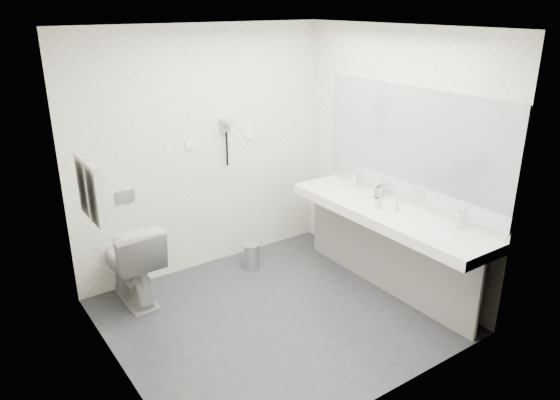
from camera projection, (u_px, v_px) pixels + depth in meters
floor at (276, 316)px, 4.83m from camera, size 2.80×2.80×0.00m
ceiling at (275, 28)px, 3.95m from camera, size 2.80×2.80×0.00m
wall_back at (203, 152)px, 5.39m from camera, size 2.80×0.00×2.80m
wall_front at (390, 241)px, 3.39m from camera, size 2.80×0.00×2.80m
wall_left at (108, 225)px, 3.64m from camera, size 0.00×2.60×2.60m
wall_right at (394, 159)px, 5.14m from camera, size 0.00×2.60×2.60m
vanity_counter at (386, 215)px, 5.00m from camera, size 0.55×2.20×0.10m
vanity_panel at (385, 254)px, 5.16m from camera, size 0.03×2.15×0.75m
vanity_post_near at (478, 300)px, 4.38m from camera, size 0.06×0.06×0.75m
vanity_post_far at (320, 220)px, 5.97m from camera, size 0.06×0.06×0.75m
mirror at (411, 144)px, 4.90m from camera, size 0.02×2.20×1.05m
basin_near at (442, 235)px, 4.48m from camera, size 0.40×0.31×0.05m
basin_far at (341, 192)px, 5.48m from camera, size 0.40×0.31×0.05m
faucet_near at (458, 220)px, 4.56m from camera, size 0.04×0.04×0.15m
faucet_far at (355, 180)px, 5.55m from camera, size 0.04×0.04×0.15m
soap_bottle_a at (378, 203)px, 5.00m from camera, size 0.07×0.07×0.11m
soap_bottle_c at (397, 205)px, 4.93m from camera, size 0.05×0.05×0.11m
glass_left at (378, 192)px, 5.25m from camera, size 0.08×0.08×0.12m
glass_right at (380, 191)px, 5.31m from camera, size 0.07×0.07×0.11m
toilet at (131, 261)px, 4.97m from camera, size 0.45×0.80×0.81m
flush_plate at (125, 197)px, 5.02m from camera, size 0.18×0.02×0.12m
pedal_bin at (251, 256)px, 5.67m from camera, size 0.22×0.22×0.26m
bin_lid at (251, 245)px, 5.62m from camera, size 0.18×0.18×0.02m
towel_rail at (86, 163)px, 3.98m from camera, size 0.02×0.62×0.02m
towel_near at (97, 195)px, 3.96m from camera, size 0.07×0.24×0.48m
towel_far at (86, 185)px, 4.17m from camera, size 0.07×0.24×0.48m
dryer_cradle at (225, 125)px, 5.41m from camera, size 0.10×0.04×0.14m
dryer_barrel at (229, 123)px, 5.34m from camera, size 0.08×0.14×0.08m
dryer_cord at (227, 149)px, 5.48m from camera, size 0.02×0.02×0.35m
switch_plate_a at (190, 145)px, 5.26m from camera, size 0.09×0.02×0.09m
switch_plate_b at (250, 135)px, 5.63m from camera, size 0.09×0.02×0.09m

